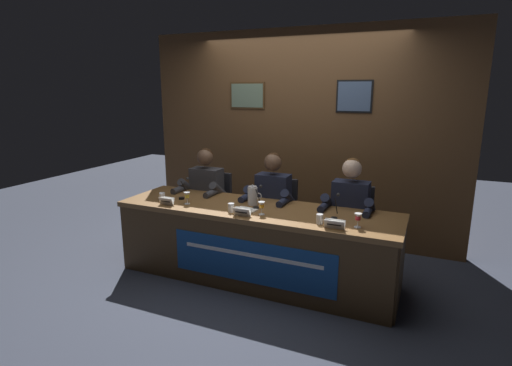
# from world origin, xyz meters

# --- Properties ---
(ground_plane) EXTENTS (12.00, 12.00, 0.00)m
(ground_plane) POSITION_xyz_m (0.00, 0.00, 0.00)
(ground_plane) COLOR #383D4C
(wall_back_panelled) EXTENTS (4.01, 0.14, 2.60)m
(wall_back_panelled) POSITION_xyz_m (-0.00, 1.32, 1.30)
(wall_back_panelled) COLOR brown
(wall_back_panelled) RESTS_ON ground_plane
(conference_table) EXTENTS (2.81, 0.80, 0.74)m
(conference_table) POSITION_xyz_m (0.00, -0.11, 0.50)
(conference_table) COLOR brown
(conference_table) RESTS_ON ground_plane
(chair_left) EXTENTS (0.44, 0.44, 0.90)m
(chair_left) POSITION_xyz_m (-0.84, 0.58, 0.44)
(chair_left) COLOR black
(chair_left) RESTS_ON ground_plane
(panelist_left) EXTENTS (0.51, 0.48, 1.23)m
(panelist_left) POSITION_xyz_m (-0.84, 0.38, 0.71)
(panelist_left) COLOR black
(panelist_left) RESTS_ON ground_plane
(nameplate_left) EXTENTS (0.16, 0.06, 0.08)m
(nameplate_left) POSITION_xyz_m (-0.87, -0.28, 0.78)
(nameplate_left) COLOR white
(nameplate_left) RESTS_ON conference_table
(juice_glass_left) EXTENTS (0.06, 0.06, 0.12)m
(juice_glass_left) POSITION_xyz_m (-0.69, -0.17, 0.83)
(juice_glass_left) COLOR white
(juice_glass_left) RESTS_ON conference_table
(water_cup_left) EXTENTS (0.06, 0.06, 0.08)m
(water_cup_left) POSITION_xyz_m (-1.00, -0.16, 0.78)
(water_cup_left) COLOR silver
(water_cup_left) RESTS_ON conference_table
(microphone_left) EXTENTS (0.06, 0.17, 0.22)m
(microphone_left) POSITION_xyz_m (-0.85, 0.00, 0.82)
(microphone_left) COLOR black
(microphone_left) RESTS_ON conference_table
(chair_center) EXTENTS (0.44, 0.44, 0.90)m
(chair_center) POSITION_xyz_m (0.00, 0.58, 0.44)
(chair_center) COLOR black
(chair_center) RESTS_ON ground_plane
(panelist_center) EXTENTS (0.51, 0.48, 1.23)m
(panelist_center) POSITION_xyz_m (0.00, 0.38, 0.71)
(panelist_center) COLOR black
(panelist_center) RESTS_ON ground_plane
(nameplate_center) EXTENTS (0.17, 0.06, 0.08)m
(nameplate_center) POSITION_xyz_m (-0.01, -0.30, 0.78)
(nameplate_center) COLOR white
(nameplate_center) RESTS_ON conference_table
(juice_glass_center) EXTENTS (0.06, 0.06, 0.12)m
(juice_glass_center) POSITION_xyz_m (0.14, -0.18, 0.83)
(juice_glass_center) COLOR white
(juice_glass_center) RESTS_ON conference_table
(water_cup_center) EXTENTS (0.06, 0.06, 0.08)m
(water_cup_center) POSITION_xyz_m (-0.16, -0.23, 0.78)
(water_cup_center) COLOR silver
(water_cup_center) RESTS_ON conference_table
(microphone_center) EXTENTS (0.06, 0.17, 0.22)m
(microphone_center) POSITION_xyz_m (0.02, 0.00, 0.82)
(microphone_center) COLOR black
(microphone_center) RESTS_ON conference_table
(chair_right) EXTENTS (0.44, 0.44, 0.90)m
(chair_right) POSITION_xyz_m (0.84, 0.58, 0.44)
(chair_right) COLOR black
(chair_right) RESTS_ON ground_plane
(panelist_right) EXTENTS (0.51, 0.48, 1.23)m
(panelist_right) POSITION_xyz_m (0.84, 0.38, 0.71)
(panelist_right) COLOR black
(panelist_right) RESTS_ON ground_plane
(nameplate_right) EXTENTS (0.17, 0.06, 0.08)m
(nameplate_right) POSITION_xyz_m (0.85, -0.30, 0.78)
(nameplate_right) COLOR white
(nameplate_right) RESTS_ON conference_table
(juice_glass_right) EXTENTS (0.06, 0.06, 0.12)m
(juice_glass_right) POSITION_xyz_m (1.02, -0.18, 0.83)
(juice_glass_right) COLOR white
(juice_glass_right) RESTS_ON conference_table
(water_cup_right) EXTENTS (0.06, 0.06, 0.08)m
(water_cup_right) POSITION_xyz_m (0.70, -0.22, 0.78)
(water_cup_right) COLOR silver
(water_cup_right) RESTS_ON conference_table
(microphone_right) EXTENTS (0.06, 0.17, 0.22)m
(microphone_right) POSITION_xyz_m (0.79, -0.01, 0.82)
(microphone_right) COLOR black
(microphone_right) RESTS_ON conference_table
(water_pitcher_central) EXTENTS (0.15, 0.10, 0.21)m
(water_pitcher_central) POSITION_xyz_m (-0.07, 0.08, 0.84)
(water_pitcher_central) COLOR silver
(water_pitcher_central) RESTS_ON conference_table
(document_stack_center) EXTENTS (0.23, 0.19, 0.01)m
(document_stack_center) POSITION_xyz_m (-0.06, -0.13, 0.75)
(document_stack_center) COLOR white
(document_stack_center) RESTS_ON conference_table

